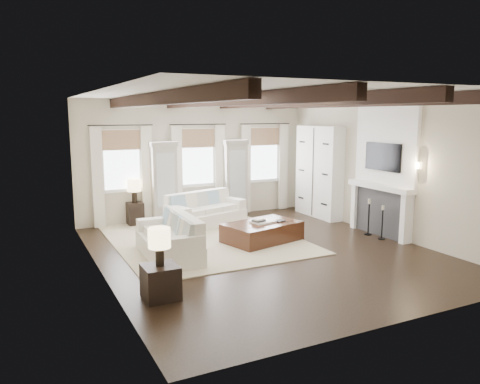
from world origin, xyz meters
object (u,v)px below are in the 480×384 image
side_table_back (135,214)px  ottoman (262,232)px  side_table_front (161,282)px  sofa_left (172,240)px  sofa_back (204,212)px

side_table_back → ottoman: bearing=-53.0°
ottoman → side_table_front: side_table_front is taller
sofa_left → sofa_back: bearing=53.9°
sofa_back → side_table_front: bearing=-120.1°
side_table_back → side_table_front: bearing=-99.6°
sofa_back → side_table_front: (-2.40, -4.13, -0.09)m
sofa_left → side_table_back: bearing=89.7°
side_table_front → side_table_back: bearing=80.4°
sofa_back → side_table_back: 1.79m
sofa_left → side_table_back: size_ratio=3.42×
side_table_front → side_table_back: (0.85, 5.02, 0.03)m
sofa_back → side_table_back: size_ratio=3.74×
ottoman → side_table_front: size_ratio=3.13×
sofa_back → side_table_front: size_ratio=4.17×
sofa_back → side_table_front: 4.78m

